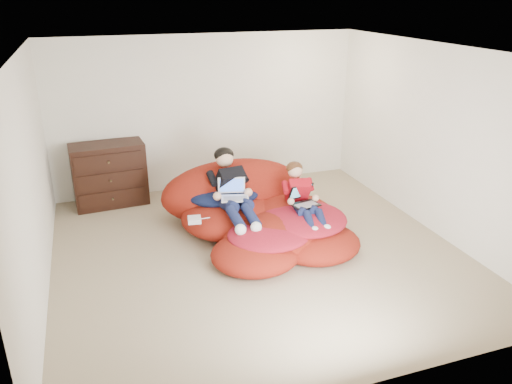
# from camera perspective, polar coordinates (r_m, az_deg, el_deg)

# --- Properties ---
(room_shell) EXTENTS (5.10, 5.10, 2.77)m
(room_shell) POSITION_cam_1_polar(r_m,az_deg,el_deg) (6.34, 0.19, -5.10)
(room_shell) COLOR tan
(room_shell) RESTS_ON ground
(dresser) EXTENTS (1.12, 0.64, 0.97)m
(dresser) POSITION_cam_1_polar(r_m,az_deg,el_deg) (7.99, -16.41, 1.95)
(dresser) COLOR black
(dresser) RESTS_ON ground
(beanbag_pile) EXTENTS (2.32, 2.39, 0.94)m
(beanbag_pile) POSITION_cam_1_polar(r_m,az_deg,el_deg) (6.83, 0.21, -2.46)
(beanbag_pile) COLOR maroon
(beanbag_pile) RESTS_ON ground
(cream_pillow) EXTENTS (0.44, 0.28, 0.28)m
(cream_pillow) POSITION_cam_1_polar(r_m,az_deg,el_deg) (7.26, -5.93, 1.87)
(cream_pillow) COLOR beige
(cream_pillow) RESTS_ON beanbag_pile
(older_boy) EXTENTS (0.42, 1.26, 0.79)m
(older_boy) POSITION_cam_1_polar(r_m,az_deg,el_deg) (6.63, -2.85, 0.75)
(older_boy) COLOR black
(older_boy) RESTS_ON beanbag_pile
(younger_boy) EXTENTS (0.35, 1.04, 0.67)m
(younger_boy) POSITION_cam_1_polar(r_m,az_deg,el_deg) (6.62, 5.26, -0.20)
(younger_boy) COLOR #B20F1A
(younger_boy) RESTS_ON beanbag_pile
(laptop_white) EXTENTS (0.41, 0.40, 0.26)m
(laptop_white) POSITION_cam_1_polar(r_m,az_deg,el_deg) (6.56, -2.60, -0.05)
(laptop_white) COLOR silver
(laptop_white) RESTS_ON older_boy
(laptop_black) EXTENTS (0.39, 0.41, 0.24)m
(laptop_black) POSITION_cam_1_polar(r_m,az_deg,el_deg) (6.60, 5.44, -0.79)
(laptop_black) COLOR black
(laptop_black) RESTS_ON younger_boy
(power_adapter) EXTENTS (0.19, 0.19, 0.06)m
(power_adapter) POSITION_cam_1_polar(r_m,az_deg,el_deg) (6.36, -7.05, -3.17)
(power_adapter) COLOR silver
(power_adapter) RESTS_ON beanbag_pile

